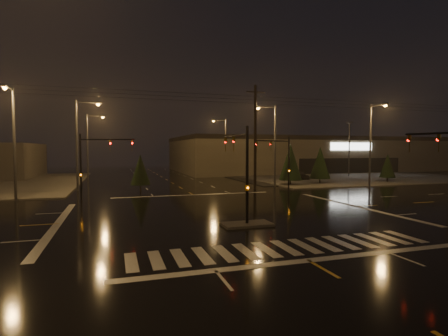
% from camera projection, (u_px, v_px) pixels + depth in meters
% --- Properties ---
extents(ground, '(140.00, 140.00, 0.00)m').
position_uv_depth(ground, '(227.00, 214.00, 24.89)').
color(ground, black).
rests_on(ground, ground).
extents(sidewalk_ne, '(36.00, 36.00, 0.12)m').
position_uv_depth(sidewalk_ne, '(334.00, 175.00, 62.47)').
color(sidewalk_ne, '#474440').
rests_on(sidewalk_ne, ground).
extents(median_island, '(3.00, 1.60, 0.15)m').
position_uv_depth(median_island, '(247.00, 224.00, 21.08)').
color(median_island, '#474440').
rests_on(median_island, ground).
extents(crosswalk, '(15.00, 2.60, 0.01)m').
position_uv_depth(crosswalk, '(286.00, 248.00, 16.32)').
color(crosswalk, beige).
rests_on(crosswalk, ground).
extents(stop_bar_near, '(16.00, 0.50, 0.01)m').
position_uv_depth(stop_bar_near, '(308.00, 260.00, 14.42)').
color(stop_bar_near, beige).
rests_on(stop_bar_near, ground).
extents(stop_bar_far, '(16.00, 0.50, 0.01)m').
position_uv_depth(stop_bar_far, '(193.00, 195.00, 35.37)').
color(stop_bar_far, beige).
rests_on(stop_bar_far, ground).
extents(parking_lot, '(50.00, 24.00, 0.08)m').
position_uv_depth(parking_lot, '(365.00, 175.00, 62.06)').
color(parking_lot, black).
rests_on(parking_lot, ground).
extents(retail_building, '(60.20, 28.30, 7.20)m').
position_uv_depth(retail_building, '(311.00, 153.00, 79.00)').
color(retail_building, brown).
rests_on(retail_building, ground).
extents(signal_mast_median, '(0.25, 4.59, 6.00)m').
position_uv_depth(signal_mast_median, '(242.00, 163.00, 21.77)').
color(signal_mast_median, black).
rests_on(signal_mast_median, ground).
extents(signal_mast_ne, '(4.84, 1.86, 6.00)m').
position_uv_depth(signal_mast_ne, '(282.00, 157.00, 37.20)').
color(signal_mast_ne, black).
rests_on(signal_mast_ne, ground).
extents(signal_mast_nw, '(4.84, 1.86, 6.00)m').
position_uv_depth(signal_mast_nw, '(92.00, 158.00, 31.50)').
color(signal_mast_nw, black).
rests_on(signal_mast_nw, ground).
extents(streetlight_1, '(2.77, 0.32, 10.00)m').
position_uv_depth(streetlight_1, '(80.00, 139.00, 38.38)').
color(streetlight_1, '#38383A').
rests_on(streetlight_1, ground).
extents(streetlight_2, '(2.77, 0.32, 10.00)m').
position_uv_depth(streetlight_2, '(89.00, 142.00, 53.62)').
color(streetlight_2, '#38383A').
rests_on(streetlight_2, ground).
extents(streetlight_3, '(2.77, 0.32, 10.00)m').
position_uv_depth(streetlight_3, '(273.00, 140.00, 43.19)').
color(streetlight_3, '#38383A').
rests_on(streetlight_3, ground).
extents(streetlight_4, '(2.77, 0.32, 10.00)m').
position_uv_depth(streetlight_4, '(224.00, 143.00, 62.24)').
color(streetlight_4, '#38383A').
rests_on(streetlight_4, ground).
extents(streetlight_5, '(0.32, 2.77, 10.00)m').
position_uv_depth(streetlight_5, '(13.00, 136.00, 30.44)').
color(streetlight_5, '#38383A').
rests_on(streetlight_5, ground).
extents(streetlight_6, '(0.32, 2.77, 10.00)m').
position_uv_depth(streetlight_6, '(372.00, 140.00, 41.85)').
color(streetlight_6, '#38383A').
rests_on(streetlight_6, ground).
extents(utility_pole_1, '(2.20, 0.32, 12.00)m').
position_uv_depth(utility_pole_1, '(255.00, 136.00, 40.31)').
color(utility_pole_1, black).
rests_on(utility_pole_1, ground).
extents(conifer_0, '(2.94, 2.94, 5.29)m').
position_uv_depth(conifer_0, '(291.00, 162.00, 44.84)').
color(conifer_0, black).
rests_on(conifer_0, ground).
extents(conifer_1, '(2.73, 2.73, 4.97)m').
position_uv_depth(conifer_1, '(320.00, 163.00, 46.97)').
color(conifer_1, black).
rests_on(conifer_1, ground).
extents(conifer_2, '(2.12, 2.12, 4.02)m').
position_uv_depth(conifer_2, '(388.00, 166.00, 48.68)').
color(conifer_2, black).
rests_on(conifer_2, ground).
extents(conifer_3, '(2.17, 2.17, 4.09)m').
position_uv_depth(conifer_3, '(140.00, 170.00, 38.53)').
color(conifer_3, black).
rests_on(conifer_3, ground).
extents(car_parked, '(1.73, 4.09, 1.38)m').
position_uv_depth(car_parked, '(299.00, 175.00, 53.22)').
color(car_parked, black).
rests_on(car_parked, ground).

